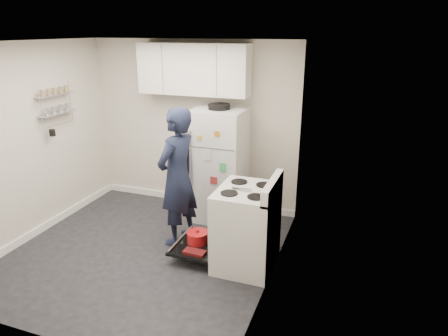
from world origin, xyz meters
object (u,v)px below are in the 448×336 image
at_px(electric_range, 245,228).
at_px(open_oven_door, 198,241).
at_px(person, 177,177).
at_px(refrigerator, 219,164).

height_order(electric_range, open_oven_door, electric_range).
relative_size(electric_range, person, 0.62).
bearing_deg(electric_range, open_oven_door, 179.35).
relative_size(open_oven_door, person, 0.41).
relative_size(refrigerator, person, 0.95).
xyz_separation_m(open_oven_door, person, (-0.37, 0.24, 0.70)).
bearing_deg(refrigerator, electric_range, -56.64).
height_order(electric_range, person, person).
xyz_separation_m(electric_range, person, (-0.96, 0.24, 0.42)).
relative_size(electric_range, refrigerator, 0.66).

